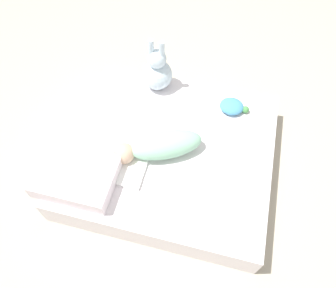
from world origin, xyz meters
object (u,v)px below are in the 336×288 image
(swaddled_baby, at_px, (160,146))
(bunny_plush, at_px, (157,71))
(pillow, at_px, (76,177))
(turtle_plush, at_px, (233,107))

(swaddled_baby, xyz_separation_m, bunny_plush, (-0.14, 0.48, 0.05))
(pillow, bearing_deg, swaddled_baby, 36.32)
(swaddled_baby, distance_m, turtle_plush, 0.52)
(turtle_plush, bearing_deg, pillow, -136.50)
(pillow, bearing_deg, turtle_plush, 43.50)
(pillow, distance_m, turtle_plush, 0.97)
(swaddled_baby, bearing_deg, bunny_plush, -99.98)
(bunny_plush, distance_m, turtle_plush, 0.49)
(bunny_plush, bearing_deg, swaddled_baby, -73.25)
(turtle_plush, bearing_deg, swaddled_baby, -130.23)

